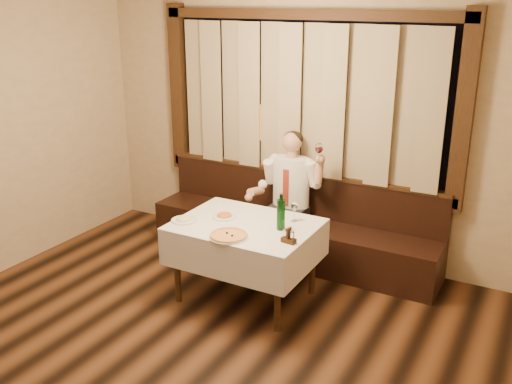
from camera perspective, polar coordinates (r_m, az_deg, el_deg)
The scene contains 10 objects.
room at distance 4.39m, azimuth -5.85°, elevation 2.68°, with size 5.01×6.01×2.81m.
banquette at distance 6.23m, azimuth 3.65°, elevation -3.82°, with size 3.20×0.61×0.94m.
dining_table at distance 5.26m, azimuth -1.05°, elevation -4.22°, with size 1.27×0.97×0.76m.
pizza at distance 4.93m, azimuth -2.75°, elevation -4.37°, with size 0.35×0.35×0.04m.
pasta_red at distance 5.36m, azimuth -3.19°, elevation -2.21°, with size 0.23×0.23×0.08m.
pasta_cream at distance 5.30m, azimuth -7.23°, elevation -2.56°, with size 0.24×0.24×0.08m.
green_bottle at distance 5.04m, azimuth 2.51°, elevation -2.20°, with size 0.08×0.08×0.35m.
table_wine_glass at distance 5.23m, azimuth 3.88°, elevation -1.51°, with size 0.07×0.07×0.19m.
cruet_caddy at distance 4.81m, azimuth 3.28°, elevation -4.56°, with size 0.13×0.08×0.13m.
seated_man at distance 5.98m, azimuth 3.28°, elevation 0.39°, with size 0.77×0.57×1.41m.
Camera 1 is at (2.41, -2.49, 2.73)m, focal length 40.00 mm.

